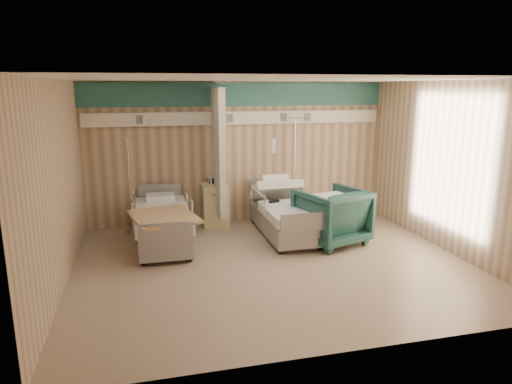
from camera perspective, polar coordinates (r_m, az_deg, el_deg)
ground at (r=7.18m, az=2.09°, el=-9.01°), size 6.00×5.00×0.00m
room_walls at (r=6.95m, az=1.39°, el=6.14°), size 6.04×5.04×2.82m
bed_right at (r=8.42m, az=3.61°, el=-3.42°), size 1.00×2.16×0.63m
bed_left at (r=8.06m, az=-11.53°, el=-4.42°), size 1.00×2.16×0.63m
bedside_cabinet at (r=8.99m, az=-5.13°, el=-1.66°), size 0.50×0.48×0.85m
visitor_armchair at (r=8.09m, az=9.41°, el=-2.97°), size 1.33×1.35×0.98m
waffle_blanket at (r=7.91m, az=9.47°, el=0.57°), size 0.71×0.66×0.07m
iv_stand_right at (r=9.44m, az=4.73°, el=-0.91°), size 0.38×0.38×2.10m
iv_stand_left at (r=8.86m, az=-15.25°, el=-2.68°), size 0.32×0.32×1.80m
call_remote at (r=8.34m, az=2.27°, el=-1.18°), size 0.20×0.13×0.04m
tan_blanket at (r=7.52m, az=-11.47°, el=-3.01°), size 1.19×1.38×0.04m
toiletry_bag at (r=8.96m, az=-5.36°, el=1.43°), size 0.21×0.15×0.11m
white_cup at (r=8.92m, az=-5.71°, el=1.45°), size 0.11×0.11×0.13m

